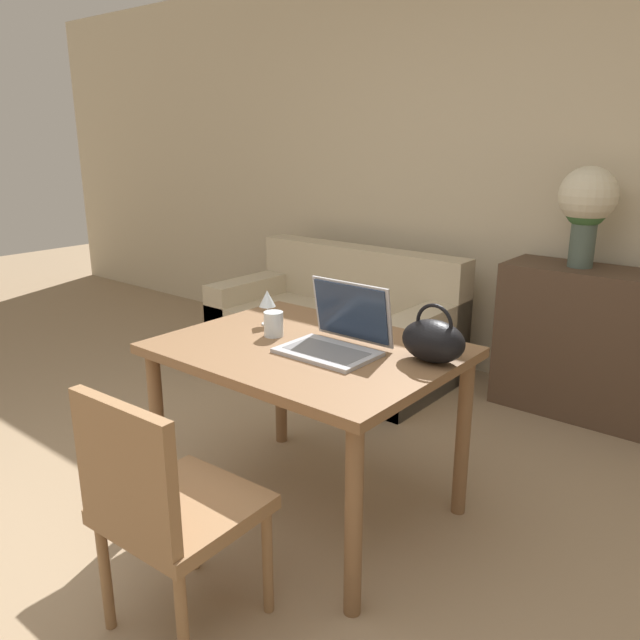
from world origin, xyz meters
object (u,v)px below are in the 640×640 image
object	(u,v)px
chair	(164,503)
laptop	(339,333)
flower_vase	(587,203)
couch	(336,330)
drinking_glass	(274,324)
wine_glass	(267,300)
handbag	(433,340)

from	to	relation	value
chair	laptop	size ratio (longest dim) A/B	2.30
chair	flower_vase	xyz separation A→B (m)	(0.38, 2.58, 0.73)
couch	drinking_glass	world-z (taller)	drinking_glass
drinking_glass	wine_glass	distance (m)	0.18
drinking_glass	flower_vase	xyz separation A→B (m)	(0.70, 1.75, 0.41)
chair	laptop	xyz separation A→B (m)	(0.00, 0.87, 0.34)
laptop	handbag	distance (m)	0.37
couch	flower_vase	distance (m)	1.76
chair	wine_glass	size ratio (longest dim) A/B	5.47
wine_glass	flower_vase	bearing A→B (deg)	63.13
couch	wine_glass	size ratio (longest dim) A/B	10.41
couch	laptop	world-z (taller)	laptop
drinking_glass	handbag	bearing A→B (deg)	12.58
chair	handbag	xyz separation A→B (m)	(0.36, 0.98, 0.35)
couch	laptop	xyz separation A→B (m)	(1.07, -1.36, 0.53)
drinking_glass	flower_vase	bearing A→B (deg)	68.26
couch	wine_glass	bearing A→B (deg)	-64.47
laptop	drinking_glass	world-z (taller)	laptop
handbag	flower_vase	xyz separation A→B (m)	(0.02, 1.60, 0.38)
chair	handbag	size ratio (longest dim) A/B	3.42
chair	drinking_glass	size ratio (longest dim) A/B	8.17
chair	laptop	bearing A→B (deg)	87.15
laptop	drinking_glass	distance (m)	0.32
wine_glass	handbag	xyz separation A→B (m)	(0.81, 0.05, -0.03)
chair	couch	distance (m)	2.48
flower_vase	wine_glass	bearing A→B (deg)	-116.87
wine_glass	couch	bearing A→B (deg)	115.53
couch	chair	bearing A→B (deg)	-64.38
chair	handbag	bearing A→B (deg)	67.30
couch	flower_vase	size ratio (longest dim) A/B	2.96
drinking_glass	wine_glass	world-z (taller)	wine_glass
flower_vase	handbag	bearing A→B (deg)	-90.79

